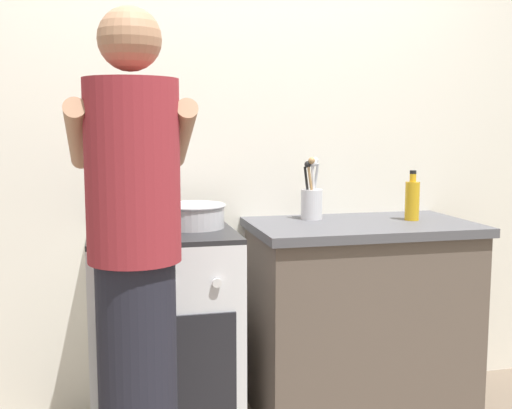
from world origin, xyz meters
TOP-DOWN VIEW (x-y plane):
  - back_wall at (0.20, 0.50)m, footprint 3.20×0.10m
  - countertop at (0.55, 0.15)m, footprint 1.00×0.60m
  - stove_range at (-0.35, 0.15)m, footprint 0.60×0.62m
  - pot at (-0.49, 0.11)m, footprint 0.27×0.20m
  - mixing_bowl at (-0.21, 0.18)m, footprint 0.28×0.28m
  - utensil_crock at (0.36, 0.30)m, footprint 0.10×0.10m
  - oil_bottle at (0.80, 0.16)m, footprint 0.07×0.07m
  - person at (-0.48, -0.43)m, footprint 0.41×0.50m

SIDE VIEW (x-z plane):
  - stove_range at x=-0.35m, z-range 0.00..0.90m
  - countertop at x=0.55m, z-range 0.00..0.90m
  - person at x=-0.48m, z-range 0.01..1.71m
  - mixing_bowl at x=-0.21m, z-range 0.90..1.01m
  - pot at x=-0.49m, z-range 0.90..1.03m
  - utensil_crock at x=0.36m, z-range 0.85..1.14m
  - oil_bottle at x=0.80m, z-range 0.88..1.11m
  - back_wall at x=0.20m, z-range 0.00..2.50m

